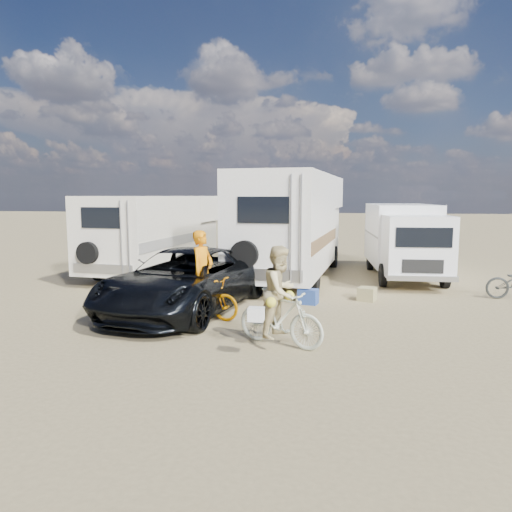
% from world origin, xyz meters
% --- Properties ---
extents(ground, '(140.00, 140.00, 0.00)m').
position_xyz_m(ground, '(0.00, 0.00, 0.00)').
color(ground, '#927F57').
rests_on(ground, ground).
extents(rv_main, '(3.51, 8.77, 3.60)m').
position_xyz_m(rv_main, '(-0.29, 6.54, 1.80)').
color(rv_main, silver).
rests_on(rv_main, ground).
extents(rv_left, '(3.04, 7.65, 2.87)m').
position_xyz_m(rv_left, '(-5.46, 6.83, 1.43)').
color(rv_left, white).
rests_on(rv_left, ground).
extents(box_truck, '(2.34, 5.84, 2.57)m').
position_xyz_m(box_truck, '(3.57, 6.87, 1.28)').
color(box_truck, white).
rests_on(box_truck, ground).
extents(dark_suv, '(3.58, 5.99, 1.56)m').
position_xyz_m(dark_suv, '(-2.54, 1.00, 0.78)').
color(dark_suv, black).
rests_on(dark_suv, ground).
extents(bike_man, '(1.98, 1.15, 0.99)m').
position_xyz_m(bike_man, '(-1.93, 0.42, 0.49)').
color(bike_man, '#D27800').
rests_on(bike_man, ground).
extents(bike_woman, '(1.89, 1.23, 1.10)m').
position_xyz_m(bike_woman, '(0.10, -1.37, 0.55)').
color(bike_woman, '#B5BCA3').
rests_on(bike_woman, ground).
extents(rider_man, '(0.63, 0.79, 1.90)m').
position_xyz_m(rider_man, '(-1.93, 0.42, 0.95)').
color(rider_man, orange).
rests_on(rider_man, ground).
extents(rider_woman, '(0.96, 1.06, 1.77)m').
position_xyz_m(rider_woman, '(0.10, -1.37, 0.88)').
color(rider_woman, '#CAB67D').
rests_on(rider_woman, ground).
extents(cooler, '(0.57, 0.47, 0.40)m').
position_xyz_m(cooler, '(0.46, 2.30, 0.20)').
color(cooler, navy).
rests_on(cooler, ground).
extents(crate, '(0.58, 0.58, 0.37)m').
position_xyz_m(crate, '(2.04, 2.97, 0.18)').
color(crate, '#8F8454').
rests_on(crate, ground).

